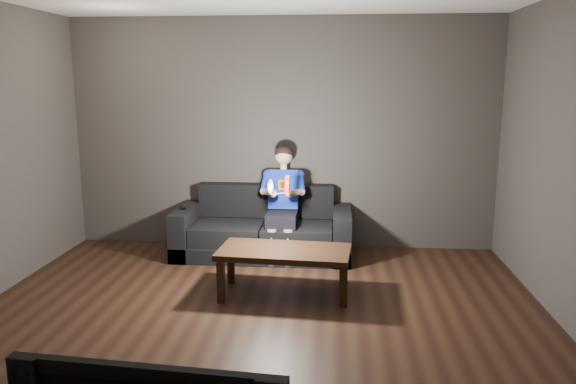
{
  "coord_description": "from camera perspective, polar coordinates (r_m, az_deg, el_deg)",
  "views": [
    {
      "loc": [
        0.63,
        -4.07,
        1.99
      ],
      "look_at": [
        0.15,
        1.55,
        0.85
      ],
      "focal_mm": 35.0,
      "sensor_mm": 36.0,
      "label": 1
    }
  ],
  "objects": [
    {
      "name": "wii_remote_red",
      "position": [
        5.77,
        -0.06,
        0.81
      ],
      "size": [
        0.06,
        0.08,
        0.19
      ],
      "color": "red",
      "rests_on": "child"
    },
    {
      "name": "front_wall",
      "position": [
        1.81,
        -16.13,
        -9.8
      ],
      "size": [
        5.0,
        0.04,
        2.7
      ],
      "primitive_type": "cube",
      "color": "#3E3935",
      "rests_on": "ground"
    },
    {
      "name": "child",
      "position": [
        6.29,
        -0.54,
        -0.33
      ],
      "size": [
        0.5,
        0.61,
        1.23
      ],
      "color": "black",
      "rests_on": "sofa"
    },
    {
      "name": "back_wall",
      "position": [
        6.63,
        -0.59,
        5.89
      ],
      "size": [
        5.0,
        0.04,
        2.7
      ],
      "primitive_type": "cube",
      "color": "#3E3935",
      "rests_on": "ground"
    },
    {
      "name": "sofa",
      "position": [
        6.46,
        -2.5,
        -4.21
      ],
      "size": [
        1.99,
        0.86,
        0.77
      ],
      "color": "black",
      "rests_on": "floor"
    },
    {
      "name": "floor",
      "position": [
        4.58,
        -3.65,
        -14.38
      ],
      "size": [
        5.0,
        5.0,
        0.0
      ],
      "primitive_type": "plane",
      "color": "black",
      "rests_on": "ground"
    },
    {
      "name": "wii_remote_black",
      "position": [
        6.49,
        -10.48,
        -1.53
      ],
      "size": [
        0.08,
        0.17,
        0.03
      ],
      "color": "black",
      "rests_on": "sofa"
    },
    {
      "name": "coffee_table",
      "position": [
        5.24,
        -0.38,
        -6.44
      ],
      "size": [
        1.25,
        0.7,
        0.44
      ],
      "color": "black",
      "rests_on": "floor"
    },
    {
      "name": "nunchuk_white",
      "position": [
        5.8,
        -1.8,
        0.55
      ],
      "size": [
        0.07,
        0.1,
        0.16
      ],
      "color": "white",
      "rests_on": "child"
    }
  ]
}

